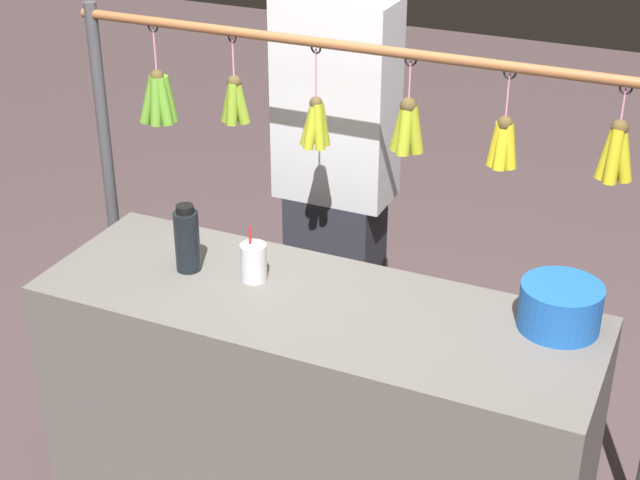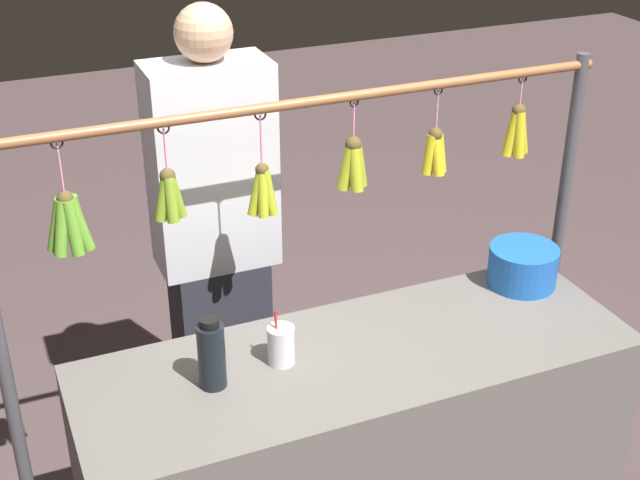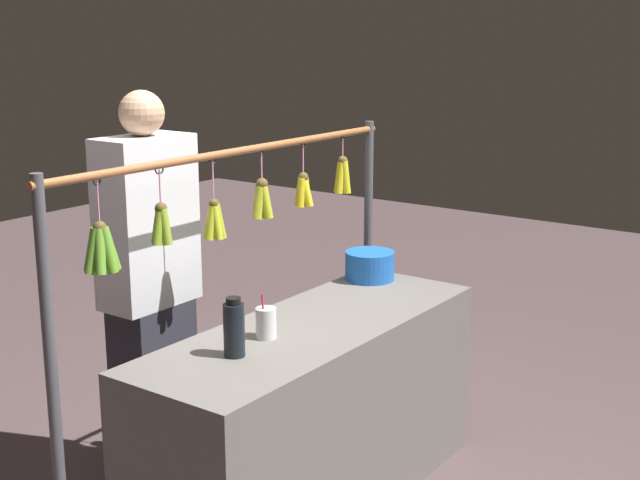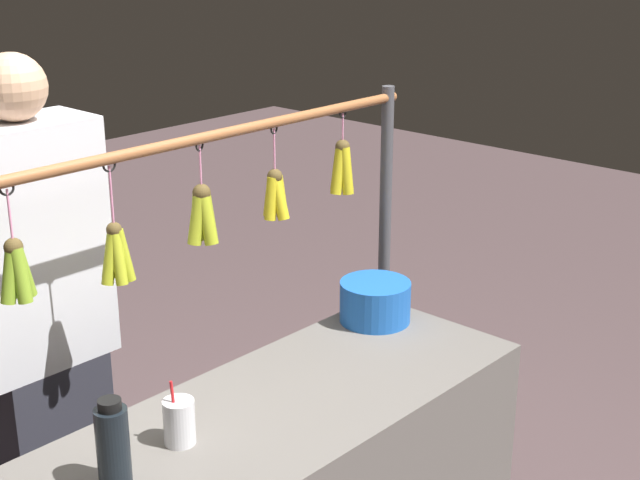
# 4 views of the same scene
# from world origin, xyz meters

# --- Properties ---
(market_counter) EXTENTS (1.73, 0.59, 0.81)m
(market_counter) POSITION_xyz_m (0.00, 0.00, 0.40)
(market_counter) COLOR #66605B
(market_counter) RESTS_ON ground
(display_rack) EXTENTS (2.07, 0.13, 1.53)m
(display_rack) POSITION_xyz_m (0.03, -0.37, 1.09)
(display_rack) COLOR #4C4C51
(display_rack) RESTS_ON ground
(water_bottle) EXTENTS (0.08, 0.08, 0.23)m
(water_bottle) POSITION_xyz_m (0.45, -0.02, 0.92)
(water_bottle) COLOR black
(water_bottle) RESTS_ON market_counter
(blue_bucket) EXTENTS (0.24, 0.24, 0.14)m
(blue_bucket) POSITION_xyz_m (-0.70, -0.17, 0.88)
(blue_bucket) COLOR blue
(blue_bucket) RESTS_ON market_counter
(drink_cup) EXTENTS (0.08, 0.08, 0.18)m
(drink_cup) POSITION_xyz_m (0.23, -0.05, 0.87)
(drink_cup) COLOR silver
(drink_cup) RESTS_ON market_counter
(vendor_person) EXTENTS (0.42, 0.22, 1.75)m
(vendor_person) POSITION_xyz_m (0.23, -0.70, 0.86)
(vendor_person) COLOR #2D2D38
(vendor_person) RESTS_ON ground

